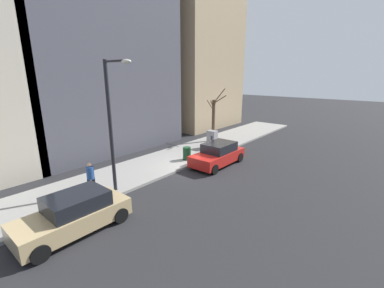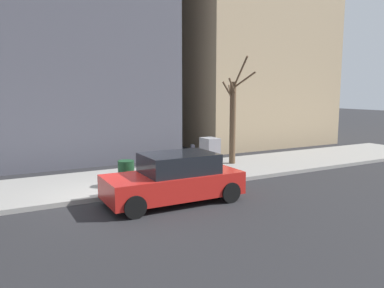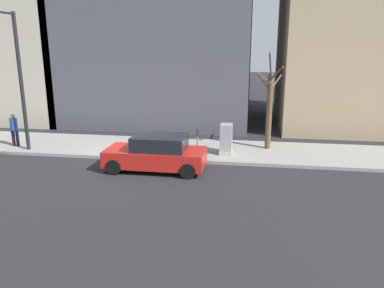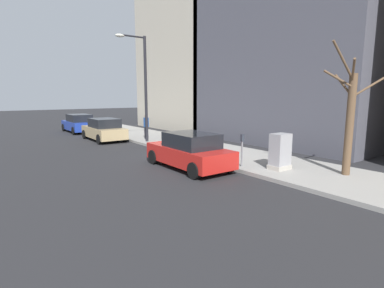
{
  "view_description": "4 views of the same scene",
  "coord_description": "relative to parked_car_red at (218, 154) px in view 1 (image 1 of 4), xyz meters",
  "views": [
    {
      "loc": [
        -10.38,
        12.28,
        5.97
      ],
      "look_at": [
        0.56,
        -0.93,
        1.32
      ],
      "focal_mm": 24.0,
      "sensor_mm": 36.0,
      "label": 1
    },
    {
      "loc": [
        -11.27,
        3.3,
        3.41
      ],
      "look_at": [
        0.9,
        -3.38,
        1.45
      ],
      "focal_mm": 35.0,
      "sensor_mm": 36.0,
      "label": 2
    },
    {
      "loc": [
        -15.9,
        -5.5,
        5.18
      ],
      "look_at": [
        -0.13,
        -3.0,
        0.94
      ],
      "focal_mm": 35.0,
      "sensor_mm": 36.0,
      "label": 3
    },
    {
      "loc": [
        -8.44,
        -11.71,
        3.05
      ],
      "look_at": [
        -0.35,
        -0.76,
        0.85
      ],
      "focal_mm": 28.0,
      "sensor_mm": 36.0,
      "label": 4
    }
  ],
  "objects": [
    {
      "name": "pedestrian_near_meter",
      "position": [
        2.19,
        8.01,
        0.35
      ],
      "size": [
        0.36,
        0.4,
        1.66
      ],
      "rotation": [
        0.0,
        0.0,
        4.65
      ],
      "color": "#1E1E2D",
      "rests_on": "sidewalk"
    },
    {
      "name": "bare_tree",
      "position": [
        3.71,
        -4.76,
        1.48
      ],
      "size": [
        2.41,
        1.32,
        4.73
      ],
      "color": "brown",
      "rests_on": "sidewalk"
    },
    {
      "name": "office_tower_left",
      "position": [
        11.39,
        -10.45,
        9.87
      ],
      "size": [
        9.5,
        9.5,
        21.22
      ],
      "primitive_type": "cube",
      "color": "tan",
      "rests_on": "ground"
    },
    {
      "name": "parked_car_tan",
      "position": [
        -0.03,
        9.98,
        0.0
      ],
      "size": [
        1.96,
        4.22,
        1.52
      ],
      "rotation": [
        0.0,
        0.0,
        -0.01
      ],
      "color": "tan",
      "rests_on": "ground"
    },
    {
      "name": "trash_bin",
      "position": [
        2.04,
        0.86,
        -0.14
      ],
      "size": [
        0.56,
        0.56,
        0.9
      ],
      "primitive_type": "cylinder",
      "color": "#14381E",
      "rests_on": "sidewalk"
    },
    {
      "name": "office_block_center",
      "position": [
        12.81,
        2.48,
        9.61
      ],
      "size": [
        12.35,
        12.35,
        20.69
      ],
      "primitive_type": "cube",
      "color": "#4C4C56",
      "rests_on": "ground"
    },
    {
      "name": "utility_box",
      "position": [
        2.44,
        -2.77,
        0.11
      ],
      "size": [
        0.83,
        0.61,
        1.43
      ],
      "color": "#A8A399",
      "rests_on": "sidewalk"
    },
    {
      "name": "parking_meter",
      "position": [
        1.59,
        -1.51,
        0.24
      ],
      "size": [
        0.14,
        0.1,
        1.35
      ],
      "color": "slate",
      "rests_on": "sidewalk"
    },
    {
      "name": "streetlamp",
      "position": [
        1.42,
        6.99,
        3.28
      ],
      "size": [
        1.97,
        0.32,
        6.5
      ],
      "color": "black",
      "rests_on": "sidewalk"
    },
    {
      "name": "ground_plane",
      "position": [
        1.14,
        1.65,
        -0.74
      ],
      "size": [
        120.0,
        120.0,
        0.0
      ],
      "primitive_type": "plane",
      "color": "#232326"
    },
    {
      "name": "sidewalk",
      "position": [
        3.14,
        1.65,
        -0.66
      ],
      "size": [
        4.0,
        36.0,
        0.15
      ],
      "primitive_type": "cube",
      "color": "gray",
      "rests_on": "ground"
    },
    {
      "name": "parked_car_red",
      "position": [
        0.0,
        0.0,
        0.0
      ],
      "size": [
        1.95,
        4.21,
        1.52
      ],
      "rotation": [
        0.0,
        0.0,
        -0.01
      ],
      "color": "red",
      "rests_on": "ground"
    }
  ]
}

